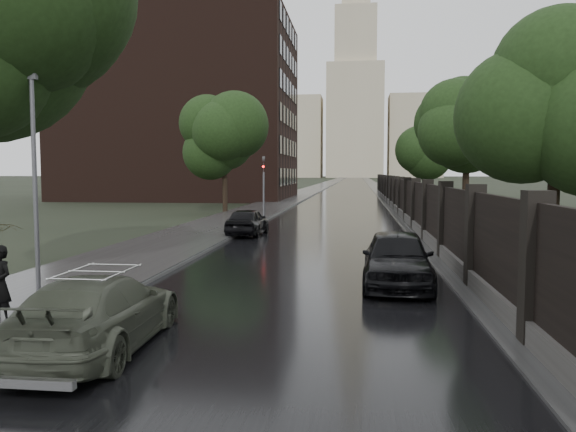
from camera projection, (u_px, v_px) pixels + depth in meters
The scene contains 16 objects.
ground at pixel (270, 337), 10.25m from camera, with size 800.00×800.00×0.00m, color black.
road at pixel (353, 181), 198.24m from camera, with size 8.00×420.00×0.02m, color black.
sidewalk_left at pixel (336, 180), 198.97m from camera, with size 4.00×420.00×0.16m, color #2D2D2D.
verge_right at pixel (369, 181), 197.57m from camera, with size 3.00×420.00×0.08m, color #2D2D2D.
fence_right at pixel (399, 199), 41.29m from camera, with size 0.45×75.72×2.70m.
tree_left_far at pixel (225, 141), 40.50m from camera, with size 4.25×4.25×7.39m.
tree_right_a at pixel (557, 107), 16.87m from camera, with size 4.08×4.08×7.01m.
tree_right_b at pixel (467, 137), 30.72m from camera, with size 4.08×4.08×7.01m.
tree_right_c at pixel (427, 150), 48.53m from camera, with size 4.08×4.08×7.01m.
lamp_post at pixel (35, 188), 12.19m from camera, with size 0.25×0.12×5.11m.
traffic_light at pixel (264, 182), 35.32m from camera, with size 0.16×0.32×4.00m.
brick_building at pixel (183, 110), 63.12m from camera, with size 24.00×18.00×20.00m, color black.
stalinist_tower at pixel (355, 107), 304.08m from camera, with size 92.00×30.00×159.00m.
volga_sedan at pixel (98, 312), 9.48m from camera, with size 1.81×4.45×1.29m, color #414638.
hatchback_left at pixel (248, 222), 26.61m from camera, with size 1.56×3.87×1.32m, color black.
car_right_near at pixel (397, 258), 14.71m from camera, with size 1.77×4.39×1.50m, color black.
Camera 1 is at (1.56, -9.93, 3.01)m, focal length 35.00 mm.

